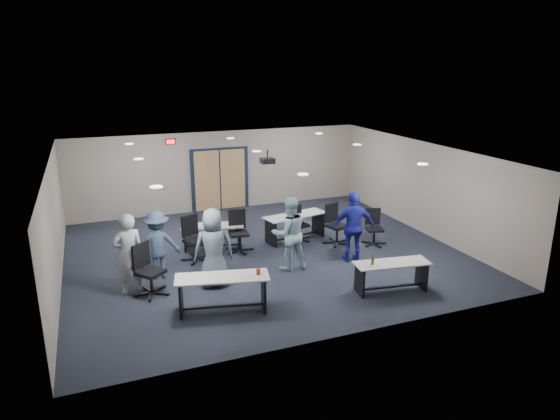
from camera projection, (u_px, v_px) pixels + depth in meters
name	position (u px, v px, depth m)	size (l,w,h in m)	color
floor	(264.00, 253.00, 13.34)	(10.00, 10.00, 0.00)	black
back_wall	(219.00, 171.00, 16.98)	(10.00, 0.04, 2.70)	gray
front_wall	(347.00, 269.00, 8.94)	(10.00, 0.04, 2.70)	gray
left_wall	(54.00, 227.00, 11.22)	(0.04, 9.00, 2.70)	gray
right_wall	(423.00, 188.00, 14.70)	(0.04, 9.00, 2.70)	gray
ceiling	(263.00, 153.00, 12.57)	(10.00, 9.00, 0.04)	white
double_door	(220.00, 180.00, 17.03)	(2.00, 0.07, 2.20)	black
exit_sign	(170.00, 142.00, 16.06)	(0.32, 0.07, 0.18)	black
ceiling_projector	(268.00, 161.00, 13.21)	(0.35, 0.32, 0.37)	black
ceiling_can_lights	(260.00, 153.00, 12.81)	(6.24, 5.74, 0.02)	white
table_front_left	(223.00, 287.00, 10.10)	(1.98, 1.03, 0.89)	#B1AFA7
table_front_right	(391.00, 271.00, 11.02)	(1.74, 0.80, 0.93)	#B1AFA7
table_back_left	(213.00, 232.00, 13.56)	(1.75, 0.97, 0.67)	#B1AFA7
table_back_right	(295.00, 223.00, 14.22)	(1.92, 0.96, 0.75)	#B1AFA7
chair_back_a	(196.00, 239.00, 12.69)	(0.74, 0.74, 1.17)	black
chair_back_b	(239.00, 232.00, 13.30)	(0.70, 0.70, 1.12)	black
chair_back_c	(300.00, 224.00, 14.16)	(0.63, 0.63, 1.00)	black
chair_back_d	(337.00, 224.00, 13.87)	(0.72, 0.72, 1.14)	black
chair_loose_left	(150.00, 270.00, 10.80)	(0.73, 0.73, 1.16)	black
chair_loose_right	(374.00, 228.00, 13.81)	(0.63, 0.63, 1.01)	black
person_gray	(129.00, 254.00, 10.80)	(0.67, 0.44, 1.83)	#92999F
person_plaid	(214.00, 248.00, 11.15)	(0.89, 0.58, 1.83)	slate
person_lightblue	(289.00, 233.00, 12.11)	(0.89, 0.69, 1.83)	#9EC1D1
person_navy	(354.00, 227.00, 12.57)	(1.07, 0.45, 1.83)	navy
person_back	(157.00, 245.00, 11.64)	(1.05, 0.61, 1.63)	#3A4C69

